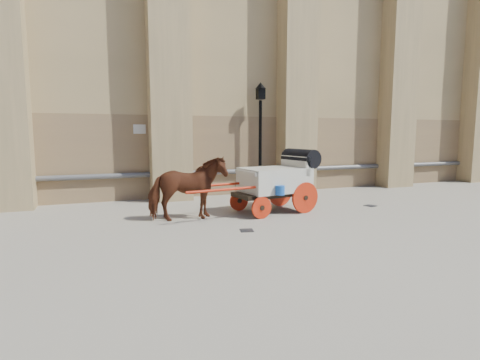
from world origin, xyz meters
name	(u,v)px	position (x,y,z in m)	size (l,w,h in m)	color
ground	(231,219)	(0.00, 0.00, 0.00)	(90.00, 90.00, 0.00)	gray
horse	(188,189)	(-1.16, 0.27, 0.87)	(2.05, 0.94, 1.74)	#5E2C19
carriage	(279,178)	(1.69, 0.48, 1.01)	(4.40, 1.79, 1.87)	black
street_lamp	(260,136)	(2.38, 3.47, 2.27)	(0.40, 0.40, 4.24)	black
drain_grate_near	(247,230)	(-0.08, -1.35, 0.01)	(0.32, 0.32, 0.01)	black
drain_grate_far	(370,206)	(4.86, 0.14, 0.01)	(0.32, 0.32, 0.01)	black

